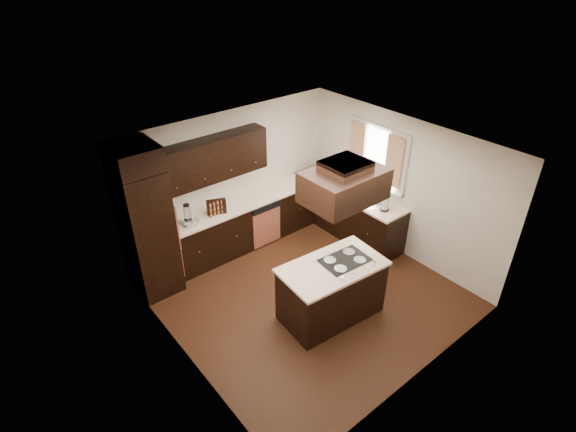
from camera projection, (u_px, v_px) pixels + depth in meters
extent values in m
cube|color=#4E2A16|center=(307.00, 294.00, 7.25)|extent=(4.20, 4.20, 0.02)
cube|color=silver|center=(311.00, 149.00, 5.93)|extent=(4.20, 4.20, 0.02)
cube|color=silver|center=(230.00, 179.00, 7.99)|extent=(4.20, 0.02, 2.50)
cube|color=silver|center=(429.00, 306.00, 5.20)|extent=(4.20, 0.02, 2.50)
cube|color=silver|center=(179.00, 289.00, 5.46)|extent=(0.02, 4.20, 2.50)
cube|color=silver|center=(400.00, 187.00, 7.73)|extent=(0.02, 4.20, 2.50)
cube|color=black|center=(148.00, 232.00, 6.86)|extent=(0.65, 0.75, 2.12)
cube|color=#B45E46|center=(168.00, 221.00, 7.02)|extent=(0.05, 0.62, 0.78)
cube|color=black|center=(244.00, 224.00, 8.23)|extent=(2.93, 0.60, 0.88)
cube|color=black|center=(347.00, 212.00, 8.58)|extent=(0.60, 2.40, 0.88)
cube|color=#FFE6C9|center=(243.00, 202.00, 7.97)|extent=(2.93, 0.63, 0.04)
cube|color=#FFE6C9|center=(348.00, 191.00, 8.33)|extent=(0.63, 2.40, 0.04)
cube|color=black|center=(212.00, 159.00, 7.34)|extent=(2.00, 0.34, 0.72)
cube|color=#B45E46|center=(266.00, 227.00, 8.21)|extent=(0.60, 0.05, 0.72)
cube|color=silver|center=(377.00, 156.00, 7.86)|extent=(0.06, 1.32, 1.12)
cube|color=white|center=(378.00, 155.00, 7.88)|extent=(0.00, 1.20, 1.00)
cube|color=beige|center=(394.00, 162.00, 7.53)|extent=(0.02, 0.34, 0.90)
cube|color=beige|center=(357.00, 147.00, 8.08)|extent=(0.02, 0.34, 0.90)
cube|color=silver|center=(363.00, 197.00, 8.10)|extent=(0.52, 0.84, 0.01)
cube|color=black|center=(331.00, 292.00, 6.63)|extent=(1.53, 0.92, 0.88)
cube|color=#FFE6C9|center=(333.00, 267.00, 6.39)|extent=(1.58, 0.98, 0.04)
cube|color=black|center=(345.00, 260.00, 6.48)|extent=(0.73, 0.52, 0.01)
cube|color=black|center=(344.00, 186.00, 5.81)|extent=(1.05, 0.72, 0.42)
cube|color=black|center=(345.00, 166.00, 5.66)|extent=(0.55, 0.50, 0.13)
cylinder|color=silver|center=(188.00, 222.00, 7.27)|extent=(0.15, 0.15, 0.10)
cone|color=silver|center=(187.00, 213.00, 7.18)|extent=(0.13, 0.13, 0.26)
cube|color=black|center=(216.00, 207.00, 7.53)|extent=(0.33, 0.20, 0.27)
imported|color=silver|center=(191.00, 222.00, 7.31)|extent=(0.34, 0.34, 0.07)
imported|color=silver|center=(336.00, 180.00, 8.48)|extent=(0.08, 0.09, 0.17)
cylinder|color=silver|center=(385.00, 204.00, 7.64)|extent=(0.12, 0.12, 0.25)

